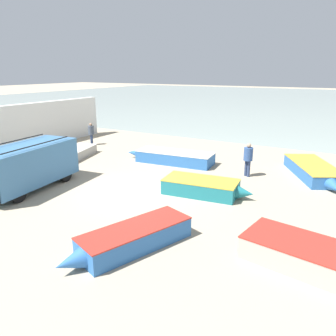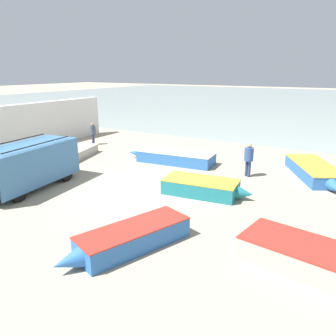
{
  "view_description": "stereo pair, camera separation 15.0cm",
  "coord_description": "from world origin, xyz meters",
  "px_view_note": "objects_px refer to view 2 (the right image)",
  "views": [
    {
      "loc": [
        8.29,
        -11.17,
        5.22
      ],
      "look_at": [
        1.25,
        1.0,
        1.0
      ],
      "focal_mm": 35.0,
      "sensor_mm": 36.0,
      "label": 1
    },
    {
      "loc": [
        8.42,
        -11.1,
        5.22
      ],
      "look_at": [
        1.25,
        1.0,
        1.0
      ],
      "focal_mm": 35.0,
      "sensor_mm": 36.0,
      "label": 2
    }
  ],
  "objects_px": {
    "fishing_rowboat_1": "(315,259)",
    "fishing_rowboat_2": "(76,153)",
    "fishing_rowboat_4": "(204,187)",
    "fisherman_0": "(249,157)",
    "fishing_rowboat_0": "(173,157)",
    "fishing_rowboat_5": "(129,238)",
    "parked_van": "(27,165)",
    "fishing_rowboat_3": "(315,171)",
    "fisherman_1": "(93,132)"
  },
  "relations": [
    {
      "from": "fishing_rowboat_0",
      "to": "parked_van",
      "type": "bearing_deg",
      "value": 58.18
    },
    {
      "from": "fishing_rowboat_4",
      "to": "fisherman_0",
      "type": "bearing_deg",
      "value": 68.68
    },
    {
      "from": "fishing_rowboat_3",
      "to": "fishing_rowboat_5",
      "type": "distance_m",
      "value": 11.0
    },
    {
      "from": "fishing_rowboat_0",
      "to": "fisherman_1",
      "type": "xyz_separation_m",
      "value": [
        -7.36,
        1.23,
        0.61
      ]
    },
    {
      "from": "fishing_rowboat_1",
      "to": "fishing_rowboat_2",
      "type": "distance_m",
      "value": 15.41
    },
    {
      "from": "fisherman_1",
      "to": "fishing_rowboat_2",
      "type": "bearing_deg",
      "value": 88.92
    },
    {
      "from": "fishing_rowboat_1",
      "to": "fishing_rowboat_3",
      "type": "relative_size",
      "value": 0.89
    },
    {
      "from": "parked_van",
      "to": "fishing_rowboat_5",
      "type": "relative_size",
      "value": 1.13
    },
    {
      "from": "parked_van",
      "to": "fisherman_1",
      "type": "xyz_separation_m",
      "value": [
        -3.85,
        8.32,
        -0.17
      ]
    },
    {
      "from": "fishing_rowboat_0",
      "to": "fishing_rowboat_3",
      "type": "xyz_separation_m",
      "value": [
        7.57,
        1.25,
        -0.02
      ]
    },
    {
      "from": "fishing_rowboat_4",
      "to": "fishing_rowboat_5",
      "type": "xyz_separation_m",
      "value": [
        -0.04,
        -5.28,
        -0.0
      ]
    },
    {
      "from": "fishing_rowboat_1",
      "to": "fishing_rowboat_2",
      "type": "height_order",
      "value": "fishing_rowboat_1"
    },
    {
      "from": "fishing_rowboat_0",
      "to": "fisherman_0",
      "type": "height_order",
      "value": "fisherman_0"
    },
    {
      "from": "fishing_rowboat_0",
      "to": "fishing_rowboat_3",
      "type": "bearing_deg",
      "value": -176.12
    },
    {
      "from": "fishing_rowboat_4",
      "to": "fisherman_1",
      "type": "xyz_separation_m",
      "value": [
        -11.07,
        4.98,
        0.62
      ]
    },
    {
      "from": "fishing_rowboat_3",
      "to": "fishing_rowboat_0",
      "type": "bearing_deg",
      "value": -108.57
    },
    {
      "from": "fishing_rowboat_2",
      "to": "fishing_rowboat_3",
      "type": "height_order",
      "value": "fishing_rowboat_3"
    },
    {
      "from": "fishing_rowboat_4",
      "to": "fisherman_0",
      "type": "height_order",
      "value": "fisherman_0"
    },
    {
      "from": "fisherman_1",
      "to": "fishing_rowboat_1",
      "type": "bearing_deg",
      "value": 124.38
    },
    {
      "from": "fishing_rowboat_0",
      "to": "fishing_rowboat_3",
      "type": "relative_size",
      "value": 1.09
    },
    {
      "from": "fishing_rowboat_0",
      "to": "fishing_rowboat_5",
      "type": "distance_m",
      "value": 9.75
    },
    {
      "from": "fishing_rowboat_3",
      "to": "fishing_rowboat_4",
      "type": "bearing_deg",
      "value": -65.59
    },
    {
      "from": "fishing_rowboat_0",
      "to": "fishing_rowboat_4",
      "type": "xyz_separation_m",
      "value": [
        3.71,
        -3.76,
        -0.01
      ]
    },
    {
      "from": "fishing_rowboat_2",
      "to": "fishing_rowboat_4",
      "type": "bearing_deg",
      "value": -116.02
    },
    {
      "from": "fishing_rowboat_0",
      "to": "fishing_rowboat_4",
      "type": "distance_m",
      "value": 5.28
    },
    {
      "from": "fishing_rowboat_0",
      "to": "fishing_rowboat_2",
      "type": "distance_m",
      "value": 6.11
    },
    {
      "from": "fishing_rowboat_0",
      "to": "fishing_rowboat_2",
      "type": "xyz_separation_m",
      "value": [
        -5.77,
        -2.01,
        -0.07
      ]
    },
    {
      "from": "fishing_rowboat_5",
      "to": "fisherman_0",
      "type": "xyz_separation_m",
      "value": [
        0.93,
        8.72,
        0.7
      ]
    },
    {
      "from": "fisherman_0",
      "to": "fishing_rowboat_4",
      "type": "bearing_deg",
      "value": 11.35
    },
    {
      "from": "fishing_rowboat_1",
      "to": "fisherman_1",
      "type": "bearing_deg",
      "value": 160.76
    },
    {
      "from": "fishing_rowboat_0",
      "to": "fishing_rowboat_2",
      "type": "bearing_deg",
      "value": 13.69
    },
    {
      "from": "fishing_rowboat_4",
      "to": "fishing_rowboat_5",
      "type": "distance_m",
      "value": 5.28
    },
    {
      "from": "fishing_rowboat_3",
      "to": "fisherman_1",
      "type": "bearing_deg",
      "value": -117.86
    },
    {
      "from": "fishing_rowboat_3",
      "to": "fishing_rowboat_2",
      "type": "bearing_deg",
      "value": -104.22
    },
    {
      "from": "parked_van",
      "to": "fishing_rowboat_4",
      "type": "xyz_separation_m",
      "value": [
        7.22,
        3.34,
        -0.79
      ]
    },
    {
      "from": "fishing_rowboat_4",
      "to": "fisherman_0",
      "type": "xyz_separation_m",
      "value": [
        0.88,
        3.44,
        0.7
      ]
    },
    {
      "from": "fishing_rowboat_3",
      "to": "fishing_rowboat_4",
      "type": "xyz_separation_m",
      "value": [
        -3.86,
        -5.01,
        0.01
      ]
    },
    {
      "from": "fishing_rowboat_2",
      "to": "fishing_rowboat_4",
      "type": "distance_m",
      "value": 9.63
    },
    {
      "from": "fisherman_0",
      "to": "fishing_rowboat_0",
      "type": "bearing_deg",
      "value": -68.23
    },
    {
      "from": "fishing_rowboat_4",
      "to": "fishing_rowboat_5",
      "type": "height_order",
      "value": "same"
    },
    {
      "from": "fishing_rowboat_0",
      "to": "fisherman_1",
      "type": "relative_size",
      "value": 3.46
    },
    {
      "from": "fisherman_0",
      "to": "fisherman_1",
      "type": "distance_m",
      "value": 12.05
    },
    {
      "from": "parked_van",
      "to": "fishing_rowboat_3",
      "type": "relative_size",
      "value": 0.98
    },
    {
      "from": "fishing_rowboat_1",
      "to": "fishing_rowboat_3",
      "type": "bearing_deg",
      "value": 106.31
    },
    {
      "from": "fishing_rowboat_2",
      "to": "fisherman_0",
      "type": "height_order",
      "value": "fisherman_0"
    },
    {
      "from": "fishing_rowboat_1",
      "to": "fisherman_1",
      "type": "relative_size",
      "value": 2.83
    },
    {
      "from": "fishing_rowboat_0",
      "to": "fishing_rowboat_4",
      "type": "height_order",
      "value": "fishing_rowboat_0"
    },
    {
      "from": "parked_van",
      "to": "fishing_rowboat_1",
      "type": "height_order",
      "value": "parked_van"
    },
    {
      "from": "parked_van",
      "to": "fishing_rowboat_3",
      "type": "distance_m",
      "value": 13.89
    },
    {
      "from": "parked_van",
      "to": "fishing_rowboat_2",
      "type": "distance_m",
      "value": 5.63
    }
  ]
}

